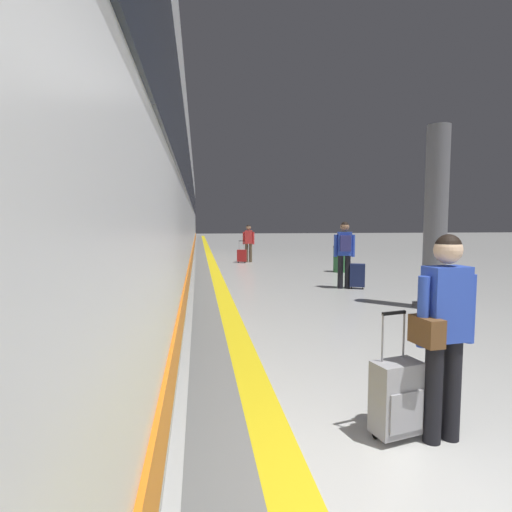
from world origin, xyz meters
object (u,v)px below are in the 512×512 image
Objects in this scene: rolling_suitcase_foreground at (397,397)px; platform_pillar at (436,222)px; passenger_mid at (249,241)px; waste_bin at (340,259)px; high_speed_train at (128,189)px; suitcase_near at (357,275)px; traveller_foreground at (444,323)px; passenger_near at (345,249)px; suitcase_mid at (242,256)px.

platform_pillar reaches higher than rolling_suitcase_foreground.
passenger_mid is 1.77× the size of waste_bin.
high_speed_train reaches higher than suitcase_near.
traveller_foreground is 1.80× the size of waste_bin.
high_speed_train reaches higher than passenger_mid.
passenger_near is at bearing 72.79° from rolling_suitcase_foreground.
waste_bin is (0.77, 3.46, 0.11)m from suitcase_near.
passenger_near is (2.21, 7.14, 0.68)m from rolling_suitcase_foreground.
traveller_foreground is 1.01× the size of passenger_mid.
passenger_near is 1.91× the size of waste_bin.
rolling_suitcase_foreground is at bearing -124.39° from platform_pillar.
passenger_mid is at bearing 104.71° from suitcase_near.
waste_bin is (3.02, -3.65, 0.15)m from suitcase_mid.
platform_pillar reaches higher than traveller_foreground.
traveller_foreground is at bearing -91.07° from passenger_mid.
passenger_mid is 1.70× the size of suitcase_mid.
waste_bin reaches higher than suitcase_near.
platform_pillar is (0.56, -2.52, 1.37)m from suitcase_near.
passenger_near reaches higher than rolling_suitcase_foreground.
suitcase_mid is at bearing 90.20° from traveller_foreground.
suitcase_mid is at bearing 107.57° from suitcase_near.
traveller_foreground is at bearing -104.59° from passenger_near.
high_speed_train is at bearing -115.35° from suitcase_mid.
traveller_foreground reaches higher than suitcase_near.
suitcase_mid is 4.73m from waste_bin.
waste_bin is (2.97, 10.57, -0.49)m from traveller_foreground.
platform_pillar is (2.49, -9.87, 0.79)m from passenger_mid.
high_speed_train is 6.06m from suitcase_near.
passenger_mid reaches higher than suitcase_near.
traveller_foreground is 7.45m from passenger_near.
platform_pillar is at bearing -91.95° from waste_bin.
passenger_mid is at bearing 102.48° from passenger_near.
high_speed_train reaches higher than platform_pillar.
passenger_near is at bearing 108.75° from platform_pillar.
passenger_mid is 4.76m from waste_bin.
high_speed_train is 8.49m from passenger_mid.
high_speed_train is 30.76× the size of waste_bin.
platform_pillar is at bearing -75.83° from passenger_mid.
suitcase_near is 0.72× the size of waste_bin.
suitcase_mid is (-1.93, 7.01, -0.72)m from passenger_near.
traveller_foreground is at bearing -107.20° from suitcase_near.
high_speed_train is 43.01× the size of suitcase_near.
high_speed_train is at bearing -116.60° from passenger_mid.
high_speed_train reaches higher than waste_bin.
waste_bin is (2.70, -3.89, -0.48)m from passenger_mid.
rolling_suitcase_foreground is 14.42m from passenger_mid.
platform_pillar is 3.96× the size of waste_bin.
passenger_near is at bearing -77.52° from passenger_mid.
traveller_foreground is 2.52× the size of suitcase_near.
traveller_foreground is 14.47m from passenger_mid.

